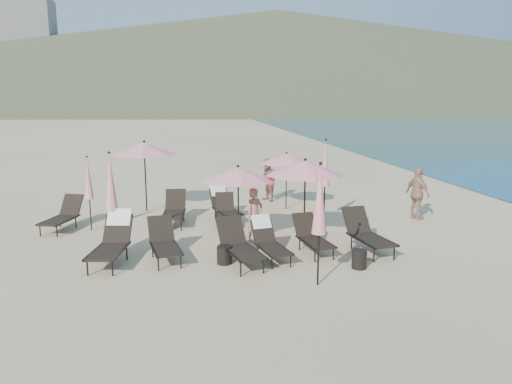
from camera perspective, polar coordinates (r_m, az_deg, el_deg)
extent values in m
plane|color=#D6BA8C|center=(12.50, 3.15, -7.98)|extent=(800.00, 800.00, 0.00)
cone|color=brown|center=(318.63, 2.54, 15.22)|extent=(690.00, 690.00, 55.00)
cone|color=brown|center=(392.25, 21.00, 12.05)|extent=(280.00, 280.00, 32.00)
cube|color=beige|center=(266.04, -24.36, 14.37)|extent=(22.00, 18.00, 48.00)
cube|color=beige|center=(324.70, -16.85, 13.19)|extent=(18.00, 16.00, 38.00)
cube|color=black|center=(12.49, -16.64, -6.59)|extent=(0.92, 1.44, 0.06)
cube|color=black|center=(13.22, -15.51, -4.07)|extent=(0.77, 0.62, 0.69)
cylinder|color=black|center=(12.15, -18.72, -8.20)|extent=(0.04, 0.04, 0.38)
cylinder|color=black|center=(13.17, -17.00, -6.60)|extent=(0.04, 0.04, 0.38)
cylinder|color=black|center=(11.96, -16.09, -8.35)|extent=(0.04, 0.04, 0.38)
cylinder|color=black|center=(13.00, -14.56, -6.71)|extent=(0.04, 0.04, 0.38)
cube|color=black|center=(12.64, -18.01, -6.40)|extent=(0.32, 1.48, 0.04)
cube|color=black|center=(12.44, -15.09, -6.52)|extent=(0.32, 1.48, 0.04)
cube|color=silver|center=(13.30, -15.37, -2.80)|extent=(0.65, 0.42, 0.41)
cube|color=black|center=(12.51, -10.24, -6.42)|extent=(0.84, 1.32, 0.05)
cube|color=black|center=(13.21, -10.83, -4.14)|extent=(0.70, 0.57, 0.63)
cylinder|color=black|center=(12.05, -11.10, -8.05)|extent=(0.04, 0.04, 0.35)
cylinder|color=black|center=(13.04, -11.74, -6.59)|extent=(0.04, 0.04, 0.35)
cylinder|color=black|center=(12.12, -8.59, -7.85)|extent=(0.04, 0.04, 0.35)
cylinder|color=black|center=(13.11, -9.42, -6.42)|extent=(0.04, 0.04, 0.35)
cube|color=black|center=(12.51, -11.67, -6.42)|extent=(0.28, 1.36, 0.04)
cube|color=black|center=(12.60, -8.89, -6.20)|extent=(0.28, 1.36, 0.04)
cube|color=black|center=(11.98, -1.44, -6.91)|extent=(0.97, 1.43, 0.05)
cube|color=black|center=(12.67, -2.90, -4.40)|extent=(0.77, 0.64, 0.67)
cylinder|color=black|center=(11.46, -1.76, -8.78)|extent=(0.04, 0.04, 0.37)
cylinder|color=black|center=(12.46, -3.63, -7.16)|extent=(0.04, 0.04, 0.37)
cylinder|color=black|center=(11.67, 0.86, -8.42)|extent=(0.04, 0.04, 0.37)
cylinder|color=black|center=(12.65, -1.20, -6.87)|extent=(0.04, 0.04, 0.37)
cube|color=black|center=(11.91, -3.01, -6.97)|extent=(0.40, 1.43, 0.04)
cube|color=black|center=(12.14, -0.09, -6.61)|extent=(0.40, 1.43, 0.04)
cube|color=black|center=(12.37, 2.07, -6.59)|extent=(0.79, 1.21, 0.05)
cube|color=black|center=(12.96, 0.81, -4.50)|extent=(0.65, 0.53, 0.58)
cylinder|color=black|center=(11.93, 1.84, -8.12)|extent=(0.03, 0.03, 0.32)
cylinder|color=black|center=(12.78, 0.20, -6.80)|extent=(0.03, 0.03, 0.32)
cylinder|color=black|center=(12.11, 3.98, -7.84)|extent=(0.03, 0.03, 0.32)
cylinder|color=black|center=(12.95, 2.22, -6.56)|extent=(0.03, 0.03, 0.32)
cube|color=black|center=(12.31, 0.78, -6.63)|extent=(0.29, 1.24, 0.04)
cube|color=black|center=(12.52, 3.18, -6.35)|extent=(0.29, 1.24, 0.04)
cube|color=silver|center=(13.03, 0.59, -3.41)|extent=(0.55, 0.36, 0.35)
cube|color=black|center=(12.98, 6.91, -5.76)|extent=(0.76, 1.23, 0.05)
cube|color=black|center=(13.59, 5.59, -3.72)|extent=(0.66, 0.52, 0.60)
cylinder|color=black|center=(12.52, 6.75, -7.23)|extent=(0.03, 0.03, 0.33)
cylinder|color=black|center=(13.39, 5.01, -5.98)|extent=(0.03, 0.03, 0.33)
cylinder|color=black|center=(12.72, 8.83, -6.99)|extent=(0.03, 0.03, 0.33)
cylinder|color=black|center=(13.58, 6.98, -5.77)|extent=(0.03, 0.03, 0.33)
cube|color=black|center=(12.91, 5.65, -5.79)|extent=(0.23, 1.29, 0.04)
cube|color=black|center=(13.14, 7.98, -5.54)|extent=(0.23, 1.29, 0.04)
cube|color=black|center=(13.27, 13.21, -5.38)|extent=(0.89, 1.42, 0.06)
cube|color=black|center=(13.93, 11.38, -3.14)|extent=(0.76, 0.60, 0.68)
cylinder|color=black|center=(12.74, 13.34, -7.03)|extent=(0.04, 0.04, 0.38)
cylinder|color=black|center=(13.67, 10.86, -5.67)|extent=(0.04, 0.04, 0.38)
cylinder|color=black|center=(13.04, 15.52, -6.71)|extent=(0.04, 0.04, 0.38)
cylinder|color=black|center=(13.95, 12.94, -5.42)|extent=(0.04, 0.04, 0.38)
cube|color=black|center=(13.15, 11.84, -5.43)|extent=(0.28, 1.48, 0.04)
cube|color=black|center=(13.48, 14.30, -5.12)|extent=(0.28, 1.48, 0.04)
cube|color=black|center=(16.15, -21.71, -3.05)|extent=(1.00, 1.37, 0.05)
cube|color=black|center=(16.77, -20.32, -1.39)|extent=(0.75, 0.65, 0.64)
cylinder|color=black|center=(15.92, -23.45, -4.07)|extent=(0.04, 0.04, 0.35)
cylinder|color=black|center=(16.78, -21.48, -3.18)|extent=(0.04, 0.04, 0.35)
cylinder|color=black|center=(15.63, -21.81, -4.21)|extent=(0.04, 0.04, 0.35)
cylinder|color=black|center=(16.51, -19.90, -3.29)|extent=(0.04, 0.04, 0.35)
cube|color=black|center=(16.35, -22.55, -2.91)|extent=(0.49, 1.33, 0.04)
cube|color=black|center=(16.03, -20.68, -3.04)|extent=(0.49, 1.33, 0.04)
cube|color=black|center=(15.89, -9.42, -2.59)|extent=(0.76, 1.32, 0.05)
cube|color=black|center=(16.65, -9.18, -0.85)|extent=(0.70, 0.54, 0.65)
cylinder|color=black|center=(15.46, -10.59, -3.74)|extent=(0.04, 0.04, 0.36)
cylinder|color=black|center=(16.51, -10.17, -2.78)|extent=(0.04, 0.04, 0.36)
cylinder|color=black|center=(15.40, -8.56, -3.73)|extent=(0.04, 0.04, 0.36)
cylinder|color=black|center=(16.45, -8.26, -2.76)|extent=(0.04, 0.04, 0.36)
cube|color=black|center=(15.97, -10.53, -2.52)|extent=(0.17, 1.43, 0.04)
cube|color=black|center=(15.91, -8.26, -2.49)|extent=(0.17, 1.43, 0.04)
cube|color=black|center=(16.21, -3.24, -2.25)|extent=(0.89, 1.32, 0.05)
cube|color=black|center=(16.90, -4.17, -0.68)|extent=(0.72, 0.59, 0.62)
cylinder|color=black|center=(15.71, -3.52, -3.36)|extent=(0.04, 0.04, 0.34)
cylinder|color=black|center=(16.66, -4.70, -2.54)|extent=(0.04, 0.04, 0.34)
cylinder|color=black|center=(15.88, -1.74, -3.19)|extent=(0.04, 0.04, 0.34)
cylinder|color=black|center=(16.83, -3.00, -2.39)|extent=(0.04, 0.04, 0.34)
cube|color=black|center=(16.16, -4.31, -2.27)|extent=(0.36, 1.33, 0.04)
cube|color=black|center=(16.36, -2.31, -2.09)|extent=(0.36, 1.33, 0.04)
cube|color=silver|center=(16.99, -4.34, 0.19)|extent=(0.60, 0.41, 0.38)
cube|color=black|center=(15.66, -3.50, -2.77)|extent=(0.67, 1.20, 0.05)
cube|color=black|center=(16.36, -3.62, -1.14)|extent=(0.63, 0.48, 0.60)
cylinder|color=black|center=(15.23, -4.38, -3.86)|extent=(0.04, 0.04, 0.33)
cylinder|color=black|center=(16.20, -4.46, -2.96)|extent=(0.04, 0.04, 0.33)
cylinder|color=black|center=(15.25, -2.48, -3.82)|extent=(0.04, 0.04, 0.33)
cylinder|color=black|center=(16.22, -2.67, -2.92)|extent=(0.04, 0.04, 0.33)
cube|color=black|center=(15.70, -4.58, -2.71)|extent=(0.11, 1.31, 0.04)
cube|color=black|center=(15.72, -2.45, -2.67)|extent=(0.11, 1.31, 0.04)
cylinder|color=black|center=(13.86, -2.04, -1.69)|extent=(0.04, 0.04, 2.04)
cone|color=pink|center=(13.69, -2.06, 2.09)|extent=(2.04, 2.04, 0.37)
sphere|color=black|center=(13.66, -2.07, 2.97)|extent=(0.08, 0.08, 0.08)
cylinder|color=black|center=(13.93, 5.57, -1.31)|extent=(0.05, 0.05, 2.21)
cone|color=pink|center=(13.76, 5.65, 2.76)|extent=(2.21, 2.21, 0.40)
sphere|color=black|center=(13.72, 5.67, 3.72)|extent=(0.08, 0.08, 0.08)
cylinder|color=black|center=(18.02, -12.51, 1.52)|extent=(0.05, 0.05, 2.35)
cone|color=pink|center=(17.88, -12.66, 4.88)|extent=(2.35, 2.35, 0.43)
sphere|color=black|center=(17.86, -12.69, 5.66)|extent=(0.09, 0.09, 0.09)
cylinder|color=black|center=(17.98, 3.47, 1.08)|extent=(0.04, 0.04, 1.94)
cone|color=pink|center=(17.85, 3.51, 3.85)|extent=(1.94, 1.94, 0.35)
sphere|color=black|center=(17.83, 3.51, 4.50)|extent=(0.07, 0.07, 0.07)
cylinder|color=black|center=(10.95, 7.12, -7.65)|extent=(0.04, 0.04, 1.16)
cone|color=pink|center=(10.60, 7.29, -0.88)|extent=(0.32, 0.32, 1.48)
sphere|color=black|center=(10.47, 7.39, 3.25)|extent=(0.07, 0.07, 0.07)
cylinder|color=black|center=(16.50, 7.80, -1.29)|extent=(0.04, 0.04, 1.16)
cone|color=pink|center=(16.27, 7.92, 3.24)|extent=(0.32, 0.32, 1.47)
sphere|color=black|center=(16.19, 7.99, 5.94)|extent=(0.07, 0.07, 0.07)
cylinder|color=black|center=(15.98, -18.38, -2.48)|extent=(0.04, 0.04, 0.99)
cone|color=pink|center=(15.77, -18.62, 1.48)|extent=(0.27, 0.27, 1.26)
sphere|color=black|center=(15.68, -18.77, 3.84)|extent=(0.06, 0.06, 0.06)
cylinder|color=black|center=(13.63, -15.99, -4.28)|extent=(0.04, 0.04, 1.14)
cone|color=pink|center=(13.36, -16.28, 1.10)|extent=(0.31, 0.31, 1.45)
sphere|color=black|center=(13.25, -16.46, 4.33)|extent=(0.07, 0.07, 0.07)
cylinder|color=black|center=(12.32, -3.63, -7.19)|extent=(0.37, 0.37, 0.44)
cylinder|color=black|center=(12.22, 11.71, -7.53)|extent=(0.36, 0.36, 0.46)
imported|color=#A9735C|center=(13.99, -0.16, -2.64)|extent=(0.67, 0.61, 1.53)
imported|color=#9C6150|center=(19.31, 1.36, 1.37)|extent=(0.88, 0.98, 1.66)
imported|color=#AA7B60|center=(17.29, 17.99, -0.18)|extent=(0.69, 1.10, 1.74)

